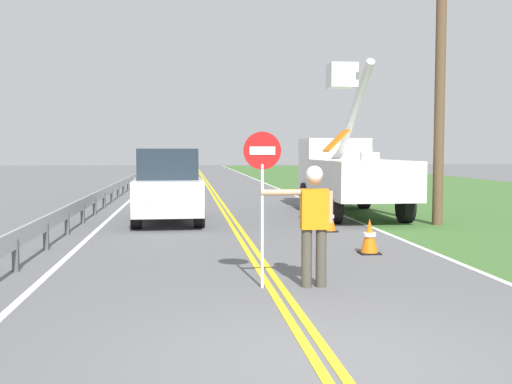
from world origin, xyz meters
The scene contains 14 objects.
ground_plane centered at (0.00, 0.00, 0.00)m, with size 160.00×160.00×0.00m, color #5B5B5E.
grass_verge_right centered at (11.60, 20.00, 0.00)m, with size 16.00×110.00×0.01m, color #3D662D.
centerline_yellow_left centered at (-0.09, 20.00, 0.01)m, with size 0.11×110.00×0.01m, color yellow.
centerline_yellow_right centered at (0.09, 20.00, 0.01)m, with size 0.11×110.00×0.01m, color yellow.
edge_line_right centered at (3.60, 20.00, 0.01)m, with size 0.12×110.00×0.01m, color silver.
edge_line_left centered at (-3.60, 20.00, 0.01)m, with size 0.12×110.00×0.01m, color silver.
flagger_worker centered at (0.57, 3.21, 1.05)m, with size 1.09×0.25×1.83m.
stop_sign_paddle centered at (-0.20, 3.24, 1.71)m, with size 0.56×0.04×2.33m.
utility_bucket_truck centered at (3.88, 13.55, 1.40)m, with size 2.74×6.83×4.94m.
oncoming_suv_nearest centered at (-1.82, 11.92, 1.06)m, with size 2.00×4.65×2.10m.
utility_pole_near centered at (5.56, 10.36, 4.42)m, with size 1.80×0.28×8.47m.
traffic_cone_lead centered at (2.30, 6.00, 0.34)m, with size 0.40×0.40×0.70m.
traffic_cone_mid centered at (2.28, 9.34, 0.34)m, with size 0.40×0.40×0.70m.
guardrail_left_shoulder centered at (-4.20, 15.21, 0.52)m, with size 0.10×32.00×0.71m.
Camera 1 is at (-1.33, -5.75, 2.06)m, focal length 43.03 mm.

